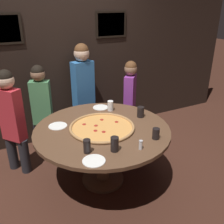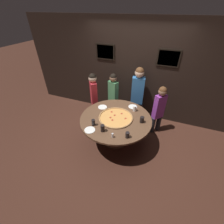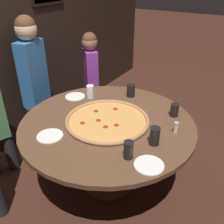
{
  "view_description": "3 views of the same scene",
  "coord_description": "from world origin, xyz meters",
  "px_view_note": "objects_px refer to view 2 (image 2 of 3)",
  "views": [
    {
      "loc": [
        -1.06,
        -2.32,
        2.07
      ],
      "look_at": [
        0.1,
        -0.06,
        0.95
      ],
      "focal_mm": 40.0,
      "sensor_mm": 36.0,
      "label": 1
    },
    {
      "loc": [
        0.86,
        -2.45,
        2.76
      ],
      "look_at": [
        -0.09,
        -0.01,
        0.88
      ],
      "focal_mm": 24.0,
      "sensor_mm": 36.0,
      "label": 2
    },
    {
      "loc": [
        -1.61,
        -1.03,
        1.93
      ],
      "look_at": [
        0.1,
        0.01,
        0.78
      ],
      "focal_mm": 40.0,
      "sensor_mm": 36.0,
      "label": 3
    }
  ],
  "objects_px": {
    "giant_pizza": "(116,117)",
    "diner_side_left": "(94,94)",
    "white_plate_right_side": "(90,130)",
    "condiment_shaker": "(113,135)",
    "drink_cup_far_left": "(142,120)",
    "white_plate_left_side": "(103,107)",
    "drink_cup_beside_pizza": "(93,122)",
    "drink_cup_centre_back": "(127,135)",
    "dining_table": "(116,122)",
    "drink_cup_front_edge": "(135,108)",
    "diner_side_right": "(113,93)",
    "drink_cup_far_right": "(103,128)",
    "diner_centre_back": "(137,92)",
    "diner_far_left": "(159,108)",
    "white_plate_far_back": "(133,107)"
  },
  "relations": [
    {
      "from": "drink_cup_far_right",
      "to": "condiment_shaker",
      "type": "height_order",
      "value": "drink_cup_far_right"
    },
    {
      "from": "drink_cup_far_right",
      "to": "diner_far_left",
      "type": "bearing_deg",
      "value": 53.67
    },
    {
      "from": "diner_side_left",
      "to": "drink_cup_far_right",
      "type": "bearing_deg",
      "value": 175.27
    },
    {
      "from": "drink_cup_centre_back",
      "to": "dining_table",
      "type": "bearing_deg",
      "value": 130.1
    },
    {
      "from": "drink_cup_front_edge",
      "to": "diner_far_left",
      "type": "bearing_deg",
      "value": 34.99
    },
    {
      "from": "drink_cup_beside_pizza",
      "to": "diner_side_right",
      "type": "bearing_deg",
      "value": 94.64
    },
    {
      "from": "white_plate_far_back",
      "to": "diner_side_right",
      "type": "relative_size",
      "value": 0.16
    },
    {
      "from": "drink_cup_far_left",
      "to": "diner_side_left",
      "type": "distance_m",
      "value": 1.6
    },
    {
      "from": "drink_cup_front_edge",
      "to": "white_plate_right_side",
      "type": "xyz_separation_m",
      "value": [
        -0.66,
        -0.97,
        -0.06
      ]
    },
    {
      "from": "drink_cup_beside_pizza",
      "to": "diner_centre_back",
      "type": "bearing_deg",
      "value": 70.09
    },
    {
      "from": "white_plate_far_back",
      "to": "drink_cup_far_right",
      "type": "bearing_deg",
      "value": -107.57
    },
    {
      "from": "giant_pizza",
      "to": "diner_side_left",
      "type": "bearing_deg",
      "value": 141.45
    },
    {
      "from": "drink_cup_centre_back",
      "to": "white_plate_left_side",
      "type": "relative_size",
      "value": 0.56
    },
    {
      "from": "drink_cup_front_edge",
      "to": "diner_side_right",
      "type": "height_order",
      "value": "diner_side_right"
    },
    {
      "from": "diner_far_left",
      "to": "white_plate_left_side",
      "type": "bearing_deg",
      "value": -25.83
    },
    {
      "from": "drink_cup_far_left",
      "to": "white_plate_left_side",
      "type": "distance_m",
      "value": 1.03
    },
    {
      "from": "giant_pizza",
      "to": "diner_centre_back",
      "type": "distance_m",
      "value": 1.15
    },
    {
      "from": "drink_cup_beside_pizza",
      "to": "drink_cup_far_left",
      "type": "bearing_deg",
      "value": 26.57
    },
    {
      "from": "condiment_shaker",
      "to": "white_plate_left_side",
      "type": "bearing_deg",
      "value": 124.51
    },
    {
      "from": "dining_table",
      "to": "drink_cup_far_right",
      "type": "height_order",
      "value": "drink_cup_far_right"
    },
    {
      "from": "giant_pizza",
      "to": "drink_cup_beside_pizza",
      "type": "height_order",
      "value": "drink_cup_beside_pizza"
    },
    {
      "from": "white_plate_right_side",
      "to": "dining_table",
      "type": "bearing_deg",
      "value": 58.43
    },
    {
      "from": "drink_cup_far_right",
      "to": "drink_cup_centre_back",
      "type": "height_order",
      "value": "drink_cup_far_right"
    },
    {
      "from": "giant_pizza",
      "to": "diner_side_left",
      "type": "xyz_separation_m",
      "value": [
        -0.89,
        0.71,
        0.02
      ]
    },
    {
      "from": "dining_table",
      "to": "drink_cup_far_right",
      "type": "bearing_deg",
      "value": -100.88
    },
    {
      "from": "white_plate_left_side",
      "to": "drink_cup_far_left",
      "type": "bearing_deg",
      "value": -12.34
    },
    {
      "from": "white_plate_right_side",
      "to": "condiment_shaker",
      "type": "height_order",
      "value": "condiment_shaker"
    },
    {
      "from": "drink_cup_centre_back",
      "to": "white_plate_left_side",
      "type": "bearing_deg",
      "value": 138.21
    },
    {
      "from": "giant_pizza",
      "to": "diner_side_left",
      "type": "distance_m",
      "value": 1.14
    },
    {
      "from": "drink_cup_centre_back",
      "to": "drink_cup_far_right",
      "type": "bearing_deg",
      "value": -178.72
    },
    {
      "from": "drink_cup_front_edge",
      "to": "diner_far_left",
      "type": "height_order",
      "value": "diner_far_left"
    },
    {
      "from": "drink_cup_beside_pizza",
      "to": "white_plate_right_side",
      "type": "bearing_deg",
      "value": -90.43
    },
    {
      "from": "diner_side_right",
      "to": "drink_cup_front_edge",
      "type": "bearing_deg",
      "value": 164.43
    },
    {
      "from": "drink_cup_beside_pizza",
      "to": "white_plate_right_side",
      "type": "height_order",
      "value": "drink_cup_beside_pizza"
    },
    {
      "from": "drink_cup_centre_back",
      "to": "drink_cup_far_left",
      "type": "height_order",
      "value": "drink_cup_far_left"
    },
    {
      "from": "drink_cup_far_left",
      "to": "diner_side_right",
      "type": "relative_size",
      "value": 0.1
    },
    {
      "from": "drink_cup_far_right",
      "to": "drink_cup_front_edge",
      "type": "distance_m",
      "value": 0.99
    },
    {
      "from": "dining_table",
      "to": "drink_cup_beside_pizza",
      "type": "xyz_separation_m",
      "value": [
        -0.34,
        -0.39,
        0.2
      ]
    },
    {
      "from": "white_plate_right_side",
      "to": "diner_far_left",
      "type": "height_order",
      "value": "diner_far_left"
    },
    {
      "from": "drink_cup_front_edge",
      "to": "diner_centre_back",
      "type": "bearing_deg",
      "value": 98.65
    },
    {
      "from": "drink_cup_front_edge",
      "to": "drink_cup_beside_pizza",
      "type": "height_order",
      "value": "drink_cup_beside_pizza"
    },
    {
      "from": "giant_pizza",
      "to": "white_plate_right_side",
      "type": "height_order",
      "value": "giant_pizza"
    },
    {
      "from": "drink_cup_far_left",
      "to": "white_plate_right_side",
      "type": "bearing_deg",
      "value": -145.72
    },
    {
      "from": "white_plate_far_back",
      "to": "condiment_shaker",
      "type": "xyz_separation_m",
      "value": [
        -0.09,
        -1.14,
        0.05
      ]
    },
    {
      "from": "drink_cup_far_right",
      "to": "drink_cup_far_left",
      "type": "relative_size",
      "value": 1.11
    },
    {
      "from": "diner_side_right",
      "to": "giant_pizza",
      "type": "bearing_deg",
      "value": 137.37
    },
    {
      "from": "drink_cup_far_left",
      "to": "drink_cup_centre_back",
      "type": "bearing_deg",
      "value": -106.39
    },
    {
      "from": "white_plate_right_side",
      "to": "condiment_shaker",
      "type": "bearing_deg",
      "value": -2.49
    },
    {
      "from": "giant_pizza",
      "to": "drink_cup_beside_pizza",
      "type": "relative_size",
      "value": 5.45
    },
    {
      "from": "drink_cup_far_right",
      "to": "drink_cup_far_left",
      "type": "bearing_deg",
      "value": 39.88
    }
  ]
}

